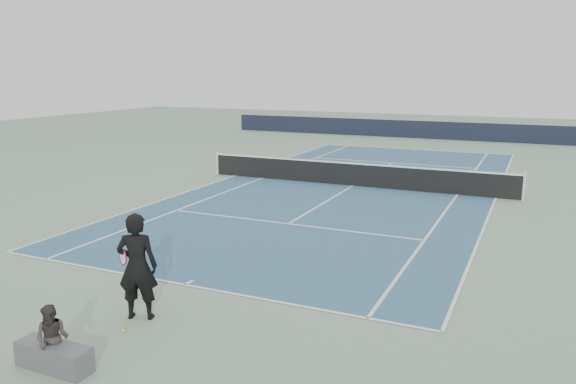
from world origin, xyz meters
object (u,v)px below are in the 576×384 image
at_px(tennis_net, 353,174).
at_px(tennis_player, 137,266).
at_px(tennis_ball, 124,331).
at_px(spectator_bench, 53,347).

bearing_deg(tennis_net, tennis_player, -89.30).
height_order(tennis_net, tennis_ball, tennis_net).
distance_m(tennis_net, spectator_bench, 15.66).
bearing_deg(spectator_bench, tennis_ball, 84.37).
distance_m(tennis_player, tennis_ball, 1.18).
xyz_separation_m(tennis_ball, spectator_bench, (-0.14, -1.43, 0.33)).
relative_size(tennis_net, tennis_ball, 193.63).
bearing_deg(tennis_net, tennis_ball, -88.79).
bearing_deg(spectator_bench, tennis_net, 90.58).
bearing_deg(tennis_net, spectator_bench, -89.42).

